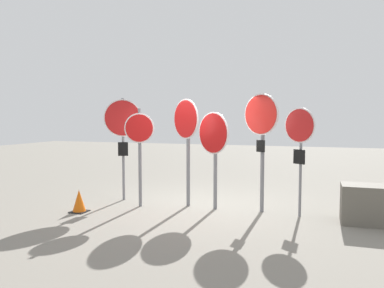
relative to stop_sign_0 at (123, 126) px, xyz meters
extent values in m
plane|color=gray|center=(2.04, -0.11, -1.85)|extent=(40.00, 40.00, 0.00)
cylinder|color=slate|center=(-0.02, 0.05, -0.59)|extent=(0.06, 0.06, 2.53)
cylinder|color=white|center=(0.00, -0.01, 0.19)|extent=(0.85, 0.40, 0.92)
cylinder|color=red|center=(0.01, -0.02, 0.19)|extent=(0.80, 0.37, 0.86)
cube|color=black|center=(0.00, -0.01, -0.57)|extent=(0.23, 0.12, 0.34)
cylinder|color=slate|center=(0.68, -0.44, -0.72)|extent=(0.08, 0.08, 2.26)
cylinder|color=white|center=(0.70, -0.50, -0.04)|extent=(0.65, 0.24, 0.68)
cylinder|color=red|center=(0.71, -0.52, -0.04)|extent=(0.60, 0.22, 0.62)
cylinder|color=slate|center=(1.72, -0.06, -0.67)|extent=(0.08, 0.08, 2.36)
cylinder|color=white|center=(1.69, -0.11, 0.17)|extent=(0.76, 0.54, 0.91)
cylinder|color=red|center=(1.68, -0.13, 0.17)|extent=(0.72, 0.51, 0.85)
cylinder|color=slate|center=(2.40, -0.15, -0.78)|extent=(0.08, 0.08, 2.14)
cylinder|color=white|center=(2.36, -0.20, -0.14)|extent=(0.80, 0.51, 0.93)
cylinder|color=#AD0F0F|center=(2.35, -0.22, -0.14)|extent=(0.75, 0.48, 0.87)
cylinder|color=slate|center=(3.43, -0.07, -0.64)|extent=(0.08, 0.08, 2.42)
cylinder|color=white|center=(3.39, -0.12, 0.27)|extent=(0.78, 0.47, 0.89)
cylinder|color=red|center=(3.38, -0.14, 0.27)|extent=(0.73, 0.44, 0.83)
cube|color=black|center=(3.39, -0.12, -0.41)|extent=(0.20, 0.13, 0.26)
cylinder|color=slate|center=(4.23, -0.22, -0.79)|extent=(0.06, 0.06, 2.11)
cylinder|color=white|center=(4.20, -0.26, 0.04)|extent=(0.62, 0.41, 0.72)
cylinder|color=red|center=(4.19, -0.27, 0.04)|extent=(0.57, 0.38, 0.66)
cube|color=black|center=(4.20, -0.26, -0.60)|extent=(0.24, 0.17, 0.30)
cube|color=black|center=(-0.34, -1.35, -1.84)|extent=(0.34, 0.34, 0.02)
cone|color=#E05B0C|center=(-0.34, -1.35, -1.60)|extent=(0.28, 0.28, 0.47)
cube|color=#605B51|center=(5.58, -0.37, -1.47)|extent=(1.14, 0.65, 0.76)
camera|label=1|loc=(4.54, -8.17, 0.18)|focal=35.00mm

